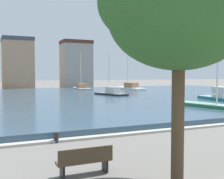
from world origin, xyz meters
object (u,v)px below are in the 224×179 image
at_px(shade_tree, 186,11).
at_px(mooring_bollard, 56,137).
at_px(sailboat_green, 219,108).
at_px(sailboat_teal, 217,98).
at_px(sailboat_grey, 81,89).
at_px(sailboat_black, 109,94).
at_px(park_bench, 85,160).
at_px(sailboat_white, 128,88).

xyz_separation_m(shade_tree, mooring_bollard, (-2.22, 6.60, -4.76)).
xyz_separation_m(sailboat_green, mooring_bollard, (-14.66, -4.56, -0.15)).
relative_size(sailboat_teal, sailboat_grey, 0.82).
bearing_deg(sailboat_green, sailboat_black, 96.77).
bearing_deg(sailboat_black, shade_tree, -109.50).
distance_m(shade_tree, park_bench, 5.46).
relative_size(sailboat_white, park_bench, 5.46).
distance_m(sailboat_white, mooring_bollard, 40.19).
distance_m(sailboat_green, sailboat_white, 30.24).
relative_size(shade_tree, park_bench, 3.66).
height_order(shade_tree, park_bench, shade_tree).
xyz_separation_m(sailboat_black, mooring_bollard, (-12.53, -22.52, -0.25)).
relative_size(sailboat_green, shade_tree, 1.28).
relative_size(sailboat_teal, sailboat_green, 0.80).
xyz_separation_m(sailboat_teal, mooring_bollard, (-20.56, -10.71, -0.35)).
height_order(sailboat_grey, mooring_bollard, sailboat_grey).
distance_m(sailboat_black, mooring_bollard, 25.77).
relative_size(sailboat_green, park_bench, 4.67).
xyz_separation_m(sailboat_white, shade_tree, (-19.14, -40.64, 4.43)).
height_order(sailboat_green, sailboat_white, sailboat_white).
bearing_deg(sailboat_grey, mooring_bollard, -109.35).
xyz_separation_m(mooring_bollard, park_bench, (-0.13, -4.63, 0.24)).
distance_m(sailboat_green, sailboat_grey, 34.13).
bearing_deg(sailboat_white, sailboat_black, -127.45).
bearing_deg(sailboat_black, park_bench, -114.99).
bearing_deg(mooring_bollard, sailboat_black, 60.92).
distance_m(sailboat_teal, sailboat_black, 14.29).
bearing_deg(shade_tree, sailboat_black, 70.50).
height_order(sailboat_white, sailboat_black, sailboat_white).
xyz_separation_m(sailboat_grey, shade_tree, (-11.37, -45.26, 4.51)).
height_order(sailboat_green, sailboat_black, sailboat_green).
distance_m(shade_tree, mooring_bollard, 8.43).
bearing_deg(sailboat_teal, sailboat_black, 124.19).
relative_size(sailboat_teal, sailboat_black, 1.07).
bearing_deg(mooring_bollard, sailboat_green, 17.27).
xyz_separation_m(sailboat_teal, sailboat_black, (-8.03, 11.82, -0.10)).
height_order(sailboat_black, mooring_bollard, sailboat_black).
distance_m(mooring_bollard, park_bench, 4.64).
bearing_deg(sailboat_black, sailboat_teal, -55.81).
xyz_separation_m(shade_tree, park_bench, (-2.34, 1.97, -4.52)).
height_order(sailboat_black, park_bench, sailboat_black).
bearing_deg(sailboat_white, sailboat_grey, 149.27).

